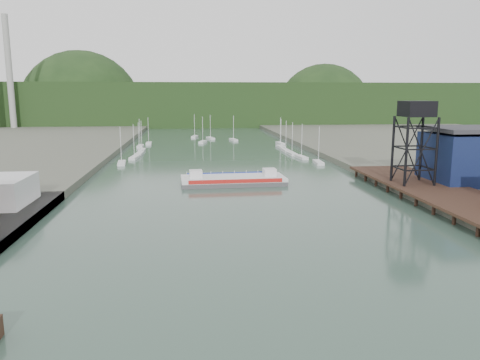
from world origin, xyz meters
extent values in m
cube|color=black|center=(37.00, 45.00, 1.90)|extent=(14.00, 70.00, 0.50)
cylinder|color=black|center=(31.00, 45.00, 0.80)|extent=(0.60, 0.60, 2.20)
cylinder|color=black|center=(32.00, 55.00, 8.65)|extent=(0.50, 0.50, 13.00)
cylinder|color=black|center=(38.00, 55.00, 8.65)|extent=(0.50, 0.50, 13.00)
cylinder|color=black|center=(32.00, 61.00, 8.65)|extent=(0.50, 0.50, 13.00)
cylinder|color=black|center=(38.00, 61.00, 8.65)|extent=(0.50, 0.50, 13.00)
cube|color=black|center=(35.00, 58.00, 16.65)|extent=(5.50, 5.50, 3.00)
cube|color=#0C1138|center=(50.00, 60.00, 6.60)|extent=(20.00, 14.00, 10.00)
cube|color=silver|center=(-27.54, 103.89, 0.35)|extent=(2.67, 7.65, 0.90)
cube|color=silver|center=(-25.28, 115.30, 0.35)|extent=(2.81, 7.67, 0.90)
cube|color=silver|center=(-24.71, 124.17, 0.35)|extent=(2.35, 7.59, 0.90)
cube|color=silver|center=(-24.81, 134.09, 0.35)|extent=(2.01, 7.50, 0.90)
cube|color=silver|center=(-26.64, 146.33, 0.35)|extent=(2.00, 7.50, 0.90)
cube|color=silver|center=(-24.32, 156.17, 0.35)|extent=(2.16, 7.54, 0.90)
cube|color=silver|center=(27.56, 99.03, 0.35)|extent=(2.53, 7.62, 0.90)
cube|color=silver|center=(25.46, 110.51, 0.35)|extent=(2.76, 7.67, 0.90)
cube|color=silver|center=(24.46, 119.29, 0.35)|extent=(2.22, 7.56, 0.90)
cube|color=silver|center=(24.27, 128.28, 0.35)|extent=(2.18, 7.54, 0.90)
cube|color=silver|center=(24.67, 139.38, 0.35)|extent=(2.46, 7.61, 0.90)
cube|color=silver|center=(26.78, 150.99, 0.35)|extent=(2.48, 7.61, 0.90)
cube|color=silver|center=(-3.16, 160.00, 0.35)|extent=(3.78, 7.76, 0.90)
cube|color=silver|center=(10.04, 168.00, 0.35)|extent=(3.31, 7.74, 0.90)
cube|color=silver|center=(0.66, 176.00, 0.35)|extent=(3.76, 7.76, 0.90)
cube|color=silver|center=(-6.11, 184.00, 0.35)|extent=(3.40, 7.74, 0.90)
cylinder|color=#999A95|center=(-102.00, 235.00, 30.00)|extent=(3.20, 3.20, 60.00)
cube|color=black|center=(0.00, 300.00, 12.00)|extent=(500.00, 120.00, 28.00)
sphere|color=black|center=(-80.00, 300.00, 8.00)|extent=(80.00, 80.00, 80.00)
sphere|color=black|center=(90.00, 310.00, 6.00)|extent=(70.00, 70.00, 70.00)
cube|color=#49494B|center=(0.82, 71.86, 0.45)|extent=(22.90, 9.88, 0.90)
cube|color=silver|center=(0.82, 71.86, 1.26)|extent=(22.90, 9.88, 0.72)
cube|color=red|center=(1.00, 67.30, 1.44)|extent=(19.86, 0.89, 0.81)
cube|color=navy|center=(0.65, 76.41, 1.44)|extent=(19.86, 0.89, 0.81)
cube|color=silver|center=(-7.30, 71.55, 2.35)|extent=(2.81, 2.81, 1.81)
cube|color=silver|center=(8.95, 72.17, 2.35)|extent=(2.81, 2.81, 1.81)
camera|label=1|loc=(-8.56, -28.40, 19.48)|focal=35.00mm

